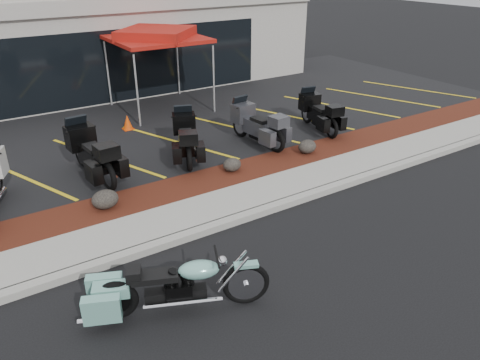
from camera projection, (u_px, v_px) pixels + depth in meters
ground at (294, 229)px, 9.86m from camera, size 90.00×90.00×0.00m
curb at (269, 209)px, 10.51m from camera, size 24.00×0.25×0.15m
sidewalk at (251, 196)px, 11.04m from camera, size 24.00×1.20×0.15m
mulch_bed at (225, 178)px, 11.94m from camera, size 24.00×1.20×0.16m
upper_lot at (143, 121)px, 16.02m from camera, size 26.00×9.60×0.15m
dealership_building at (83, 38)px, 19.91m from camera, size 18.00×8.16×4.00m
boulder_left at (105, 199)px, 10.29m from camera, size 0.59×0.49×0.42m
boulder_mid at (232, 165)px, 12.06m from camera, size 0.49×0.41×0.35m
boulder_right at (307, 147)px, 13.14m from camera, size 0.54×0.45×0.38m
hero_cruiser at (246, 278)px, 7.56m from camera, size 2.99×1.84×1.03m
touring_black_front at (79, 142)px, 12.11m from camera, size 1.13×2.47×1.40m
touring_black_mid at (184, 127)px, 13.31m from camera, size 1.63×2.37×1.29m
touring_grey at (240, 117)px, 14.14m from camera, size 1.08×2.29×1.29m
touring_black_rear at (307, 105)px, 15.31m from camera, size 1.20×2.24×1.23m
traffic_cone at (128, 122)px, 14.92m from camera, size 0.42×0.42×0.47m
popup_canopy at (157, 36)px, 15.95m from camera, size 3.78×3.78×2.80m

